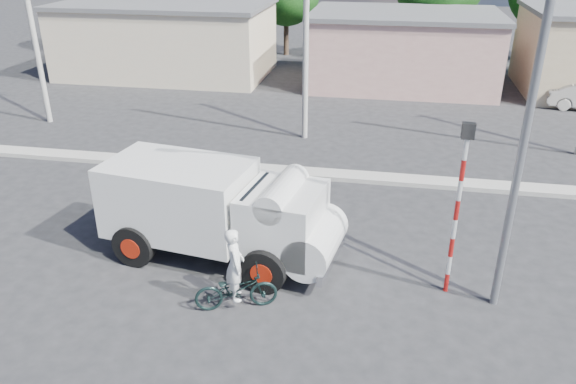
% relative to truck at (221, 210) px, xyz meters
% --- Properties ---
extents(ground_plane, '(120.00, 120.00, 0.00)m').
position_rel_truck_xyz_m(ground_plane, '(2.67, -2.01, -1.44)').
color(ground_plane, '#252527').
rests_on(ground_plane, ground).
extents(median, '(40.00, 0.80, 0.16)m').
position_rel_truck_xyz_m(median, '(2.67, 5.99, -1.36)').
color(median, '#99968E').
rests_on(median, ground).
extents(truck, '(6.56, 3.23, 2.60)m').
position_rel_truck_xyz_m(truck, '(0.00, 0.00, 0.00)').
color(truck, black).
rests_on(truck, ground).
extents(bicycle, '(2.06, 1.29, 1.02)m').
position_rel_truck_xyz_m(bicycle, '(0.95, -2.11, -0.93)').
color(bicycle, black).
rests_on(bicycle, ground).
extents(cyclist, '(0.63, 0.77, 1.81)m').
position_rel_truck_xyz_m(cyclist, '(0.95, -2.11, -0.54)').
color(cyclist, white).
rests_on(cyclist, ground).
extents(traffic_pole, '(0.28, 0.18, 4.36)m').
position_rel_truck_xyz_m(traffic_pole, '(5.87, -0.51, 1.15)').
color(traffic_pole, red).
rests_on(traffic_pole, ground).
extents(streetlight, '(2.34, 0.22, 9.00)m').
position_rel_truck_xyz_m(streetlight, '(6.81, -0.81, 3.52)').
color(streetlight, slate).
rests_on(streetlight, ground).
extents(building_row, '(37.80, 7.30, 4.44)m').
position_rel_truck_xyz_m(building_row, '(3.77, 19.99, 0.69)').
color(building_row, beige).
rests_on(building_row, ground).
extents(utility_poles, '(35.40, 0.24, 8.00)m').
position_rel_truck_xyz_m(utility_poles, '(5.92, 9.99, 2.63)').
color(utility_poles, '#99968E').
rests_on(utility_poles, ground).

